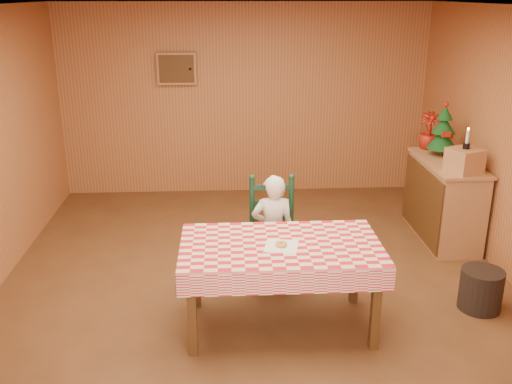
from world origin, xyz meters
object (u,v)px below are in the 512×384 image
ladder_chair (272,235)px  crate (464,160)px  christmas_tree (443,131)px  shelf_unit (443,200)px  seated_child (273,232)px  storage_bin (481,290)px  dining_table (281,253)px

ladder_chair → crate: size_ratio=3.60×
christmas_tree → shelf_unit: bearing=-92.0°
shelf_unit → christmas_tree: bearing=88.0°
seated_child → christmas_tree: christmas_tree is taller
storage_bin → dining_table: bearing=-174.5°
seated_child → christmas_tree: bearing=-148.4°
seated_child → christmas_tree: size_ratio=1.81×
dining_table → christmas_tree: (2.05, 1.99, 0.52)m
shelf_unit → crate: bearing=-88.8°
ladder_chair → storage_bin: size_ratio=2.86×
ladder_chair → storage_bin: bearing=-18.4°
dining_table → ladder_chair: ladder_chair is taller
shelf_unit → storage_bin: (-0.21, -1.56, -0.28)m
shelf_unit → seated_child: bearing=-153.7°
dining_table → ladder_chair: 0.81m
ladder_chair → seated_child: bearing=-90.0°
dining_table → shelf_unit: shelf_unit is taller
crate → storage_bin: bearing=-100.7°
ladder_chair → seated_child: size_ratio=0.96×
dining_table → storage_bin: dining_table is taller
seated_child → ladder_chair: bearing=-90.0°
crate → christmas_tree: size_ratio=0.48×
christmas_tree → storage_bin: christmas_tree is taller
ladder_chair → storage_bin: ladder_chair is taller
shelf_unit → crate: (0.01, -0.40, 0.59)m
dining_table → storage_bin: (1.83, 0.18, -0.50)m
ladder_chair → storage_bin: 1.96m
dining_table → seated_child: 0.74m
ladder_chair → shelf_unit: (2.04, 0.95, -0.04)m
dining_table → seated_child: seated_child is taller
dining_table → ladder_chair: (0.00, 0.79, -0.18)m
christmas_tree → seated_child: bearing=-148.4°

